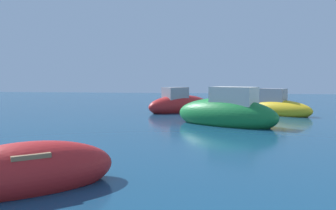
{
  "coord_description": "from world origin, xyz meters",
  "views": [
    {
      "loc": [
        -7.96,
        -4.52,
        2.0
      ],
      "look_at": [
        -10.47,
        11.28,
        0.73
      ],
      "focal_mm": 36.91,
      "sensor_mm": 36.0,
      "label": 1
    }
  ],
  "objects_px": {
    "moored_boat_2": "(226,113)",
    "moored_boat_6": "(277,108)",
    "moored_boat_5": "(179,105)",
    "moored_boat_1": "(27,172)"
  },
  "relations": [
    {
      "from": "moored_boat_6",
      "to": "moored_boat_2",
      "type": "bearing_deg",
      "value": -89.22
    },
    {
      "from": "moored_boat_5",
      "to": "moored_boat_6",
      "type": "distance_m",
      "value": 5.42
    },
    {
      "from": "moored_boat_2",
      "to": "moored_boat_6",
      "type": "distance_m",
      "value": 5.13
    },
    {
      "from": "moored_boat_2",
      "to": "moored_boat_5",
      "type": "xyz_separation_m",
      "value": [
        -2.65,
        5.17,
        -0.07
      ]
    },
    {
      "from": "moored_boat_6",
      "to": "moored_boat_1",
      "type": "bearing_deg",
      "value": -82.36
    },
    {
      "from": "moored_boat_2",
      "to": "moored_boat_6",
      "type": "relative_size",
      "value": 1.28
    },
    {
      "from": "moored_boat_2",
      "to": "moored_boat_5",
      "type": "height_order",
      "value": "moored_boat_2"
    },
    {
      "from": "moored_boat_1",
      "to": "moored_boat_6",
      "type": "height_order",
      "value": "moored_boat_6"
    },
    {
      "from": "moored_boat_1",
      "to": "moored_boat_2",
      "type": "xyz_separation_m",
      "value": [
        3.6,
        9.14,
        0.19
      ]
    },
    {
      "from": "moored_boat_5",
      "to": "moored_boat_1",
      "type": "bearing_deg",
      "value": -137.02
    }
  ]
}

